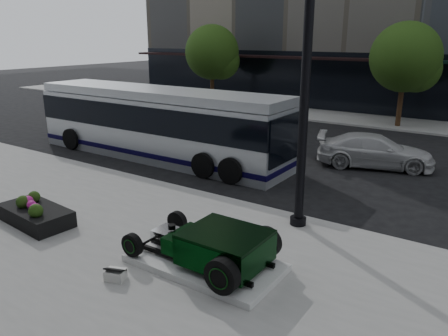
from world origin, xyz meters
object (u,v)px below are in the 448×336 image
Objects in this scene: white_sedan at (375,151)px; lamppost at (305,87)px; flower_planter at (36,214)px; hot_rod at (217,246)px; transit_bus at (158,123)px.

lamppost is at bearing 162.29° from white_sedan.
lamppost is 7.95m from flower_planter.
transit_bus reaches higher than hot_rod.
transit_bus is at bearing 106.48° from flower_planter.
hot_rod is 10.33m from white_sedan.
lamppost reaches higher than transit_bus.
hot_rod is at bearing -40.61° from transit_bus.
transit_bus reaches higher than flower_planter.
hot_rod is 5.61m from flower_planter.
lamppost reaches higher than white_sedan.
white_sedan is (0.01, 7.09, -3.17)m from lamppost.
white_sedan reaches higher than hot_rod.
transit_bus is at bearing 96.69° from white_sedan.
lamppost is 1.79× the size of white_sedan.
hot_rod reaches higher than flower_planter.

